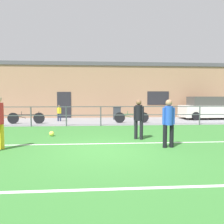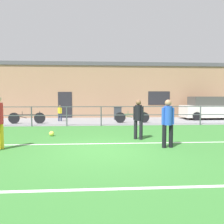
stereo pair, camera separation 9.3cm
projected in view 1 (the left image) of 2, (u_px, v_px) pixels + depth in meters
name	position (u px, v px, depth m)	size (l,w,h in m)	color
ground	(105.00, 151.00, 7.01)	(60.00, 44.00, 0.04)	#387A33
field_line_touchline	(104.00, 144.00, 8.02)	(36.00, 0.11, 0.00)	white
field_line_hash	(112.00, 189.00, 4.06)	(36.00, 0.11, 0.00)	white
pavement_strip	(100.00, 121.00, 15.47)	(48.00, 5.00, 0.02)	gray
perimeter_fence	(101.00, 113.00, 12.93)	(36.07, 0.07, 1.15)	#474C51
clubhouse_facade	(99.00, 90.00, 18.99)	(28.00, 2.56, 4.51)	#A37A5B
player_goalkeeper	(139.00, 117.00, 8.81)	(0.38, 0.29, 1.59)	black
player_striker	(169.00, 120.00, 7.36)	(0.44, 0.28, 1.61)	black
soccer_ball_match	(52.00, 134.00, 9.56)	(0.22, 0.22, 0.22)	#E5E04C
spectator_child	(59.00, 112.00, 15.26)	(0.30, 0.19, 1.11)	#232D4C
parked_car_red	(208.00, 108.00, 16.77)	(4.20, 1.89, 1.70)	silver
bicycle_parked_0	(26.00, 118.00, 13.80)	(2.28, 0.04, 0.79)	black
bicycle_parked_1	(132.00, 117.00, 14.30)	(2.25, 0.04, 0.78)	black
trash_bin_0	(117.00, 113.00, 16.37)	(0.57, 0.48, 0.97)	#33383D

